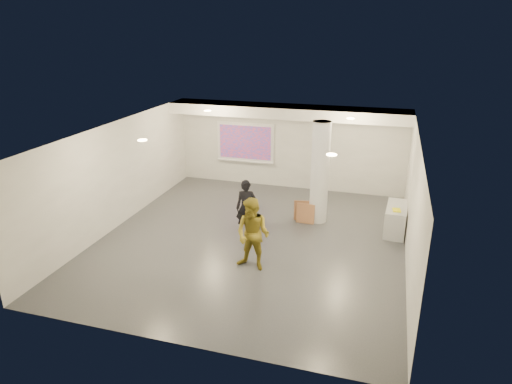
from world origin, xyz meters
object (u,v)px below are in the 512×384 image
(column, at_px, (320,173))
(projection_screen, at_px, (245,143))
(credenza, at_px, (396,219))
(woman, at_px, (246,208))
(man, at_px, (253,234))

(column, relative_size, projection_screen, 1.43)
(credenza, xyz_separation_m, woman, (-3.97, -1.33, 0.40))
(projection_screen, distance_m, woman, 4.40)
(woman, bearing_deg, projection_screen, 95.27)
(column, bearing_deg, credenza, -3.83)
(credenza, height_order, woman, woman)
(projection_screen, height_order, man, projection_screen)
(column, relative_size, man, 1.69)
(credenza, bearing_deg, woman, -158.45)
(column, xyz_separation_m, credenza, (2.22, -0.15, -1.11))
(projection_screen, distance_m, credenza, 6.12)
(woman, bearing_deg, column, 27.26)
(man, bearing_deg, column, 82.52)
(column, xyz_separation_m, woman, (-1.75, -1.47, -0.72))
(column, bearing_deg, man, -107.69)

